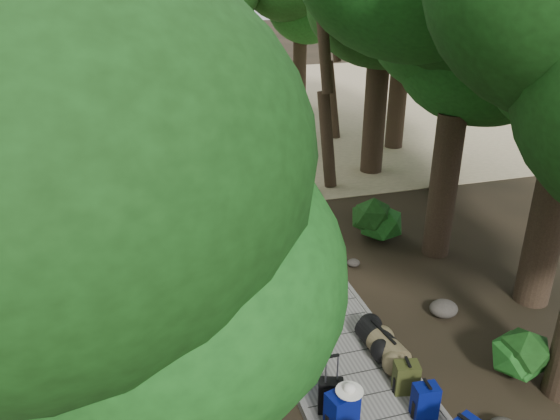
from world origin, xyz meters
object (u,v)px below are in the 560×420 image
object	(u,v)px
lone_suitcase_on_sand	(243,163)
backpack_left_d	(304,364)
backpack_right_d	(406,376)
sun_lounger	(300,148)
duffel_right_black	(376,338)
duffel_right_khaki	(388,350)
backpack_left_c	(342,411)
suitcase_on_boardwalk	(330,396)
kayak	(118,154)
backpack_right_c	(425,400)

from	to	relation	value
lone_suitcase_on_sand	backpack_left_d	bearing A→B (deg)	-94.48
backpack_right_d	sun_lounger	world-z (taller)	backpack_right_d
duffel_right_black	duffel_right_khaki	bearing A→B (deg)	-90.36
backpack_left_c	backpack_left_d	xyz separation A→B (m)	(-0.15, 1.17, -0.09)
suitcase_on_boardwalk	sun_lounger	xyz separation A→B (m)	(3.33, 11.63, -0.10)
backpack_right_d	lone_suitcase_on_sand	size ratio (longest dim) A/B	0.91
backpack_right_d	kayak	size ratio (longest dim) A/B	0.16
backpack_right_c	duffel_right_black	bearing A→B (deg)	95.08
backpack_right_d	duffel_right_khaki	xyz separation A→B (m)	(0.05, 0.69, -0.06)
lone_suitcase_on_sand	kayak	size ratio (longest dim) A/B	0.17
duffel_right_khaki	sun_lounger	bearing A→B (deg)	71.69
backpack_right_c	backpack_right_d	world-z (taller)	backpack_right_c
backpack_left_c	backpack_left_d	distance (m)	1.19
backpack_left_c	duffel_right_black	bearing A→B (deg)	36.02
backpack_right_c	suitcase_on_boardwalk	size ratio (longest dim) A/B	1.08
backpack_left_c	backpack_right_c	world-z (taller)	backpack_left_c
backpack_left_d	kayak	world-z (taller)	backpack_left_d
backpack_left_d	duffel_right_khaki	bearing A→B (deg)	16.24
backpack_left_c	duffel_right_khaki	xyz separation A→B (m)	(1.30, 1.19, -0.17)
backpack_left_d	backpack_left_c	bearing A→B (deg)	-67.02
backpack_left_d	lone_suitcase_on_sand	size ratio (longest dim) A/B	0.97
backpack_right_c	backpack_right_d	xyz separation A→B (m)	(-0.01, 0.54, -0.02)
backpack_left_c	lone_suitcase_on_sand	size ratio (longest dim) A/B	1.26
backpack_left_d	duffel_right_black	xyz separation A→B (m)	(1.41, 0.37, -0.08)
kayak	suitcase_on_boardwalk	bearing A→B (deg)	-63.56
backpack_left_d	kayak	distance (m)	12.44
backpack_right_d	suitcase_on_boardwalk	world-z (taller)	backpack_right_d
lone_suitcase_on_sand	backpack_right_c	bearing A→B (deg)	-86.35
backpack_left_d	duffel_right_black	world-z (taller)	backpack_left_d
backpack_left_c	kayak	world-z (taller)	backpack_left_c
duffel_right_khaki	backpack_right_d	bearing A→B (deg)	-101.94
lone_suitcase_on_sand	sun_lounger	distance (m)	2.54
suitcase_on_boardwalk	sun_lounger	world-z (taller)	suitcase_on_boardwalk
duffel_right_black	lone_suitcase_on_sand	world-z (taller)	lone_suitcase_on_sand
kayak	backpack_left_d	bearing A→B (deg)	-63.55
sun_lounger	lone_suitcase_on_sand	bearing A→B (deg)	-159.15
backpack_left_d	backpack_right_d	size ratio (longest dim) A/B	1.07
duffel_right_khaki	suitcase_on_boardwalk	bearing A→B (deg)	-157.35
kayak	sun_lounger	xyz separation A→B (m)	(6.10, -1.27, 0.09)
backpack_left_d	backpack_right_d	xyz separation A→B (m)	(1.41, -0.67, -0.02)
duffel_right_khaki	kayak	distance (m)	12.80
backpack_left_c	kayak	xyz separation A→B (m)	(-2.77, 13.33, -0.31)
backpack_left_c	sun_lounger	xyz separation A→B (m)	(3.33, 12.06, -0.21)
duffel_right_black	backpack_right_c	bearing A→B (deg)	-97.17
duffel_right_black	suitcase_on_boardwalk	world-z (taller)	suitcase_on_boardwalk
duffel_right_khaki	lone_suitcase_on_sand	distance (m)	9.77
suitcase_on_boardwalk	kayak	bearing A→B (deg)	120.44
backpack_left_d	duffel_right_khaki	distance (m)	1.46
sun_lounger	backpack_right_d	bearing A→B (deg)	-104.99
backpack_left_c	duffel_right_khaki	bearing A→B (deg)	27.59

